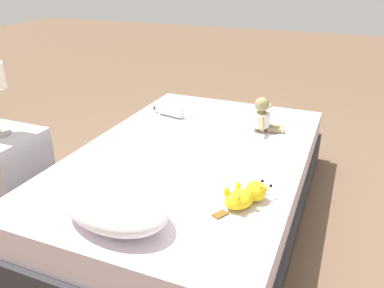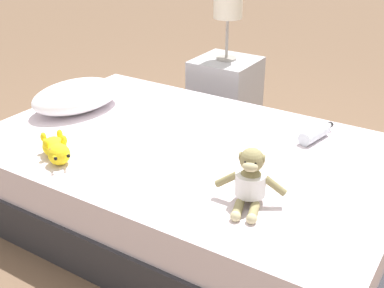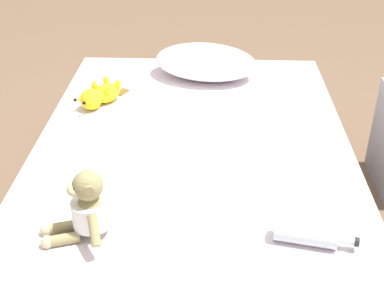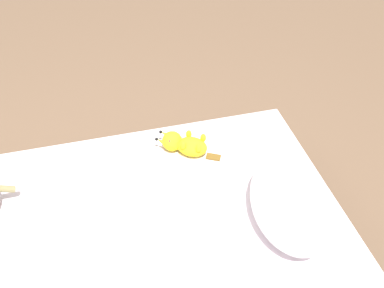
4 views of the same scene
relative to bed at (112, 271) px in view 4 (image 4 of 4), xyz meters
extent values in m
cube|color=#2D2D33|center=(0.00, 0.00, -0.09)|extent=(1.34, 2.09, 0.22)
cube|color=silver|center=(0.00, 0.00, 0.11)|extent=(1.30, 2.03, 0.18)
ellipsoid|color=white|center=(0.04, 0.78, 0.29)|extent=(0.59, 0.45, 0.16)
cylinder|color=#8E8456|center=(-0.33, -0.39, 0.29)|extent=(0.06, 0.10, 0.08)
ellipsoid|color=yellow|center=(-0.43, 0.47, 0.25)|extent=(0.17, 0.19, 0.08)
sphere|color=yellow|center=(-0.48, 0.38, 0.25)|extent=(0.10, 0.10, 0.10)
cone|color=yellow|center=(-0.48, 0.33, 0.26)|extent=(0.06, 0.07, 0.05)
sphere|color=black|center=(-0.49, 0.31, 0.27)|extent=(0.02, 0.02, 0.02)
cone|color=yellow|center=(-0.53, 0.36, 0.26)|extent=(0.06, 0.07, 0.05)
sphere|color=black|center=(-0.54, 0.34, 0.27)|extent=(0.02, 0.02, 0.02)
sphere|color=red|center=(-0.46, 0.36, 0.28)|extent=(0.02, 0.02, 0.02)
sphere|color=red|center=(-0.51, 0.40, 0.28)|extent=(0.02, 0.02, 0.02)
ellipsoid|color=yellow|center=(-0.41, 0.42, 0.28)|extent=(0.04, 0.04, 0.05)
ellipsoid|color=yellow|center=(-0.48, 0.46, 0.28)|extent=(0.04, 0.04, 0.05)
ellipsoid|color=yellow|center=(-0.37, 0.49, 0.28)|extent=(0.04, 0.04, 0.05)
ellipsoid|color=yellow|center=(-0.44, 0.53, 0.28)|extent=(0.04, 0.04, 0.05)
cube|color=brown|center=(-0.37, 0.56, 0.21)|extent=(0.07, 0.08, 0.01)
camera|label=1|loc=(-0.81, 1.95, 1.21)|focal=36.46mm
camera|label=2|loc=(-1.83, -1.18, 1.28)|focal=46.34mm
camera|label=3|loc=(0.07, -1.77, 1.32)|focal=49.04mm
camera|label=4|loc=(1.01, 0.10, 1.65)|focal=39.13mm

